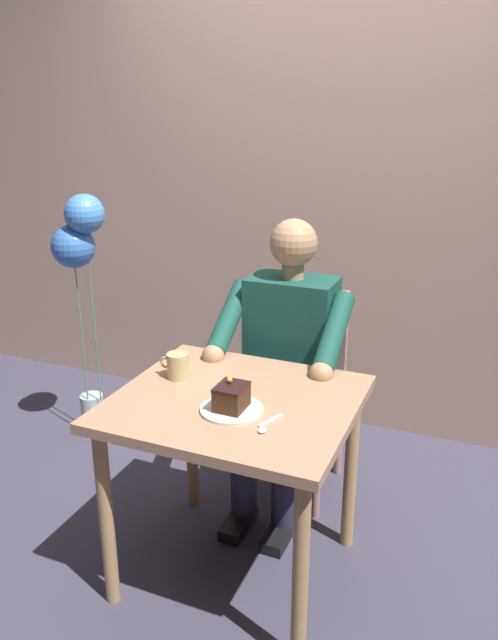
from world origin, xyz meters
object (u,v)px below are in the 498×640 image
(seated_person, at_px, (285,364))
(chair, at_px, (297,380))
(dining_table, at_px, (236,425))
(balloon_display, at_px, (81,267))
(cake_slice, at_px, (231,397))
(coffee_cup, at_px, (178,365))
(dessert_spoon, at_px, (266,426))

(seated_person, bearing_deg, chair, -90.00)
(dining_table, height_order, balloon_display, balloon_display)
(seated_person, xyz_separation_m, balloon_display, (1.09, -0.11, 0.28))
(dining_table, xyz_separation_m, chair, (0.00, -0.67, -0.12))
(cake_slice, bearing_deg, balloon_display, -32.25)
(cake_slice, bearing_deg, chair, -88.02)
(dining_table, bearing_deg, cake_slice, 106.32)
(cake_slice, distance_m, coffee_cup, 0.33)
(seated_person, xyz_separation_m, cake_slice, (-0.03, 0.59, 0.13))
(cake_slice, relative_size, coffee_cup, 0.97)
(dining_table, relative_size, balloon_display, 0.63)
(coffee_cup, height_order, balloon_display, balloon_display)
(chair, bearing_deg, cake_slice, 91.98)
(cake_slice, relative_size, dessert_spoon, 0.79)
(dessert_spoon, bearing_deg, seated_person, -75.38)
(balloon_display, bearing_deg, dessert_spoon, 148.88)
(balloon_display, bearing_deg, cake_slice, 147.75)
(cake_slice, bearing_deg, dessert_spoon, 158.64)
(coffee_cup, relative_size, balloon_display, 0.09)
(dining_table, bearing_deg, balloon_display, -29.38)
(chair, xyz_separation_m, coffee_cup, (0.26, 0.61, 0.27))
(seated_person, distance_m, cake_slice, 0.61)
(coffee_cup, xyz_separation_m, balloon_display, (0.82, -0.54, 0.16))
(chair, height_order, balloon_display, balloon_display)
(chair, bearing_deg, seated_person, 90.00)
(coffee_cup, xyz_separation_m, dessert_spoon, (-0.43, 0.22, -0.05))
(coffee_cup, bearing_deg, chair, -113.30)
(chair, relative_size, dessert_spoon, 6.36)
(seated_person, relative_size, dessert_spoon, 8.75)
(chair, distance_m, seated_person, 0.23)
(dining_table, relative_size, chair, 0.90)
(seated_person, bearing_deg, balloon_display, -5.76)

